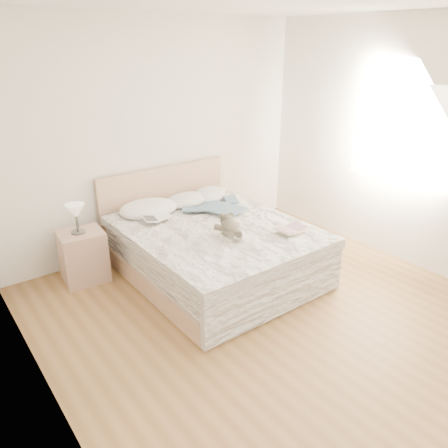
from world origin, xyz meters
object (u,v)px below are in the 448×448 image
at_px(photo_book, 157,218).
at_px(childrens_book, 291,230).
at_px(teddy_bear, 230,233).
at_px(bed, 211,248).
at_px(table_lamp, 76,213).
at_px(nightstand, 83,256).

xyz_separation_m(photo_book, childrens_book, (0.95, -1.10, 0.00)).
bearing_deg(teddy_bear, bed, 100.29).
height_order(bed, table_lamp, bed).
height_order(bed, photo_book, bed).
xyz_separation_m(bed, table_lamp, (-1.20, 0.70, 0.48)).
relative_size(table_lamp, teddy_bear, 0.95).
bearing_deg(bed, teddy_bear, -99.10).
height_order(nightstand, photo_book, photo_book).
bearing_deg(bed, photo_book, 135.83).
distance_m(table_lamp, teddy_bear, 1.60).
distance_m(bed, photo_book, 0.68).
bearing_deg(bed, table_lamp, 149.81).
height_order(photo_book, teddy_bear, teddy_bear).
xyz_separation_m(table_lamp, childrens_book, (1.72, -1.39, -0.16)).
bearing_deg(photo_book, bed, -34.49).
height_order(bed, childrens_book, bed).
bearing_deg(childrens_book, bed, 124.68).
xyz_separation_m(nightstand, photo_book, (0.75, -0.29, 0.35)).
distance_m(nightstand, photo_book, 0.88).
distance_m(table_lamp, childrens_book, 2.21).
distance_m(bed, teddy_bear, 0.55).
bearing_deg(bed, nightstand, 149.29).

